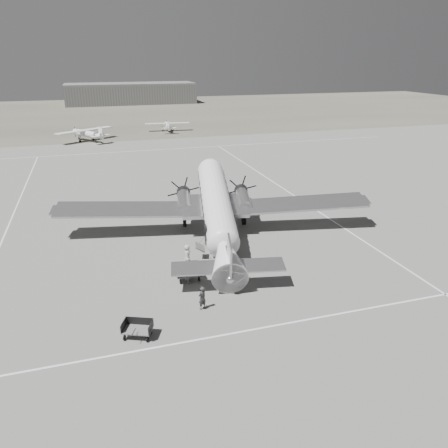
{
  "coord_description": "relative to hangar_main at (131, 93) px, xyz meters",
  "views": [
    {
      "loc": [
        -9.79,
        -34.16,
        14.99
      ],
      "look_at": [
        -0.05,
        -2.49,
        2.2
      ],
      "focal_mm": 35.0,
      "sensor_mm": 36.0,
      "label": 1
    }
  ],
  "objects": [
    {
      "name": "ground",
      "position": [
        -5.0,
        -120.0,
        -3.3
      ],
      "size": [
        260.0,
        260.0,
        0.0
      ],
      "primitive_type": "plane",
      "color": "slate",
      "rests_on": "ground"
    },
    {
      "name": "taxi_line_near",
      "position": [
        -5.0,
        -134.0,
        -3.29
      ],
      "size": [
        60.0,
        0.15,
        0.01
      ],
      "primitive_type": "cube",
      "color": "silver",
      "rests_on": "ground"
    },
    {
      "name": "taxi_line_right",
      "position": [
        7.0,
        -120.0,
        -3.29
      ],
      "size": [
        0.15,
        80.0,
        0.01
      ],
      "primitive_type": "cube",
      "color": "silver",
      "rests_on": "ground"
    },
    {
      "name": "taxi_line_left",
      "position": [
        -23.0,
        -110.0,
        -3.29
      ],
      "size": [
        0.15,
        60.0,
        0.01
      ],
      "primitive_type": "cube",
      "color": "silver",
      "rests_on": "ground"
    },
    {
      "name": "taxi_line_horizon",
      "position": [
        -5.0,
        -80.0,
        -3.29
      ],
      "size": [
        90.0,
        0.15,
        0.01
      ],
      "primitive_type": "cube",
      "color": "silver",
      "rests_on": "ground"
    },
    {
      "name": "grass_infield",
      "position": [
        -5.0,
        -25.0,
        -3.3
      ],
      "size": [
        260.0,
        90.0,
        0.01
      ],
      "primitive_type": "cube",
      "color": "#626053",
      "rests_on": "ground"
    },
    {
      "name": "hangar_main",
      "position": [
        0.0,
        0.0,
        0.0
      ],
      "size": [
        42.0,
        14.0,
        6.6
      ],
      "color": "#606060",
      "rests_on": "ground"
    },
    {
      "name": "dc3_airliner",
      "position": [
        -5.05,
        -120.49,
        -0.59
      ],
      "size": [
        31.76,
        24.88,
        5.43
      ],
      "primitive_type": null,
      "rotation": [
        0.0,
        0.0,
        -0.19
      ],
      "color": "#B9BABC",
      "rests_on": "ground"
    },
    {
      "name": "light_plane_left",
      "position": [
        -15.2,
        -68.19,
        -2.09
      ],
      "size": [
        14.94,
        14.33,
        2.42
      ],
      "primitive_type": null,
      "rotation": [
        0.0,
        0.0,
        0.59
      ],
      "color": "white",
      "rests_on": "ground"
    },
    {
      "name": "light_plane_right",
      "position": [
        1.33,
        -61.09,
        -2.32
      ],
      "size": [
        10.14,
        8.54,
        1.96
      ],
      "primitive_type": null,
      "rotation": [
        0.0,
        0.0,
        -0.1
      ],
      "color": "white",
      "rests_on": "ground"
    },
    {
      "name": "baggage_cart_near",
      "position": [
        -9.07,
        -126.9,
        -2.8
      ],
      "size": [
        1.81,
        1.3,
        1.0
      ],
      "primitive_type": null,
      "rotation": [
        0.0,
        0.0,
        0.02
      ],
      "color": "#5E5E5E",
      "rests_on": "ground"
    },
    {
      "name": "baggage_cart_far",
      "position": [
        -13.34,
        -132.7,
        -2.81
      ],
      "size": [
        2.08,
        1.82,
        0.98
      ],
      "primitive_type": null,
      "rotation": [
        0.0,
        0.0,
        -0.41
      ],
      "color": "#5E5E5E",
      "rests_on": "ground"
    },
    {
      "name": "ground_crew",
      "position": [
        -9.09,
        -130.91,
        -2.52
      ],
      "size": [
        0.67,
        0.58,
        1.56
      ],
      "primitive_type": "imported",
      "rotation": [
        0.0,
        0.0,
        3.58
      ],
      "color": "#2F2F2F",
      "rests_on": "ground"
    },
    {
      "name": "ramp_agent",
      "position": [
        -9.12,
        -127.12,
        -2.38
      ],
      "size": [
        0.81,
        0.98,
        1.84
      ],
      "primitive_type": "imported",
      "rotation": [
        0.0,
        0.0,
        1.7
      ],
      "color": "#B9B9B7",
      "rests_on": "ground"
    },
    {
      "name": "passenger",
      "position": [
        -8.57,
        -124.36,
        -2.51
      ],
      "size": [
        0.68,
        0.87,
        1.57
      ],
      "primitive_type": "imported",
      "rotation": [
        0.0,
        0.0,
        1.31
      ],
      "color": "#B4B4B2",
      "rests_on": "ground"
    }
  ]
}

